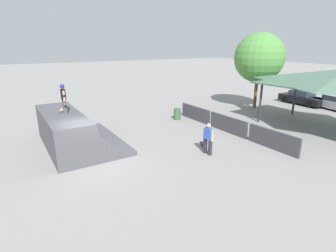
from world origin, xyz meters
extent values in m
plane|color=gray|center=(0.00, 0.00, 0.00)|extent=(160.00, 160.00, 0.00)
cube|color=#4C4C51|center=(-2.70, 0.25, 0.12)|extent=(5.97, 3.82, 0.25)
cube|color=#4C4C51|center=(-2.70, -0.23, 0.37)|extent=(5.97, 2.86, 0.25)
cube|color=#4C4C51|center=(-2.70, -0.40, 0.62)|extent=(5.97, 2.51, 0.25)
cube|color=#4C4C51|center=(-2.70, -0.52, 0.86)|extent=(5.97, 2.28, 0.25)
cube|color=#4C4C51|center=(-2.70, -0.60, 1.11)|extent=(5.97, 2.11, 0.25)
cube|color=#4C4C51|center=(-2.70, -0.66, 1.36)|extent=(5.97, 1.99, 0.25)
cube|color=#4C4C51|center=(-2.70, -0.71, 1.61)|extent=(5.97, 1.91, 0.25)
cube|color=#4C4C51|center=(-2.70, -0.73, 1.85)|extent=(5.97, 1.86, 0.25)
cylinder|color=silver|center=(-2.70, 0.19, 1.94)|extent=(5.85, 0.07, 0.07)
cube|color=#4C4C51|center=(-2.45, -0.56, 2.35)|extent=(0.15, 0.15, 0.75)
cube|color=black|center=(-2.45, -0.53, 2.39)|extent=(0.18, 0.14, 0.11)
cube|color=#4C4C51|center=(-2.78, -0.54, 2.35)|extent=(0.15, 0.15, 0.75)
cube|color=black|center=(-2.78, -0.51, 2.39)|extent=(0.18, 0.14, 0.11)
cube|color=black|center=(-2.62, -0.55, 2.99)|extent=(0.41, 0.22, 0.53)
cylinder|color=tan|center=(-2.36, -0.56, 2.94)|extent=(0.10, 0.10, 0.53)
cylinder|color=black|center=(-2.36, -0.56, 2.95)|extent=(0.16, 0.16, 0.08)
cylinder|color=tan|center=(-2.87, -0.54, 2.94)|extent=(0.10, 0.10, 0.53)
cylinder|color=black|center=(-2.87, -0.54, 2.95)|extent=(0.16, 0.16, 0.08)
sphere|color=tan|center=(-2.62, -0.55, 3.38)|extent=(0.21, 0.21, 0.21)
sphere|color=#232399|center=(-2.62, -0.55, 3.41)|extent=(0.23, 0.23, 0.23)
cylinder|color=silver|center=(-3.05, -0.60, 2.00)|extent=(0.06, 0.05, 0.05)
cylinder|color=silver|center=(-3.10, -0.73, 2.00)|extent=(0.06, 0.05, 0.05)
cylinder|color=silver|center=(-3.52, -0.43, 2.00)|extent=(0.06, 0.05, 0.05)
cylinder|color=silver|center=(-3.56, -0.56, 2.00)|extent=(0.06, 0.05, 0.05)
cube|color=tan|center=(-3.31, -0.58, 2.04)|extent=(0.82, 0.46, 0.02)
cube|color=tan|center=(-2.96, -0.70, 2.05)|extent=(0.16, 0.22, 0.02)
cube|color=#2D2D33|center=(1.90, 5.33, 0.41)|extent=(0.17, 0.17, 0.82)
cube|color=#2D2D33|center=(2.26, 5.36, 0.41)|extent=(0.17, 0.17, 0.82)
cube|color=blue|center=(2.08, 5.35, 1.11)|extent=(0.46, 0.26, 0.58)
cylinder|color=tan|center=(1.80, 5.32, 1.06)|extent=(0.12, 0.12, 0.58)
cylinder|color=tan|center=(2.35, 5.37, 1.06)|extent=(0.12, 0.12, 0.58)
sphere|color=tan|center=(2.08, 5.35, 1.55)|extent=(0.23, 0.23, 0.23)
cylinder|color=red|center=(0.76, 5.97, 0.03)|extent=(0.06, 0.05, 0.05)
cylinder|color=red|center=(0.83, 6.09, 0.03)|extent=(0.06, 0.05, 0.05)
cylinder|color=red|center=(1.18, 5.76, 0.03)|extent=(0.06, 0.05, 0.05)
cylinder|color=red|center=(1.24, 5.89, 0.03)|extent=(0.06, 0.05, 0.05)
cube|color=black|center=(1.00, 5.93, 0.06)|extent=(0.76, 0.51, 0.02)
cube|color=black|center=(0.69, 6.08, 0.08)|extent=(0.17, 0.22, 0.02)
cube|color=#3D3D42|center=(-3.36, 8.80, 0.53)|extent=(3.19, 0.12, 1.05)
cube|color=#3D3D42|center=(0.03, 8.80, 0.53)|extent=(3.19, 0.12, 1.05)
cube|color=#3D3D42|center=(3.42, 8.80, 0.53)|extent=(3.19, 0.12, 1.05)
cylinder|color=#2D2D33|center=(-0.51, 12.48, 1.40)|extent=(0.16, 0.16, 2.80)
cylinder|color=#2D2D33|center=(-0.51, 16.65, 1.40)|extent=(0.16, 0.16, 2.80)
cylinder|color=brown|center=(-3.72, 15.83, 1.44)|extent=(0.28, 0.28, 2.88)
sphere|color=#4C893D|center=(-3.72, 15.83, 4.40)|extent=(4.21, 4.21, 4.21)
cylinder|color=#385B3D|center=(-4.24, 7.74, 0.42)|extent=(0.52, 0.52, 0.85)
cube|color=black|center=(-2.33, 20.90, 0.48)|extent=(4.31, 2.00, 0.62)
cube|color=#283342|center=(-2.44, 20.91, 1.02)|extent=(2.04, 1.56, 0.46)
cube|color=black|center=(-2.44, 20.91, 1.25)|extent=(1.95, 1.52, 0.04)
cylinder|color=black|center=(-0.99, 21.57, 0.32)|extent=(0.65, 0.25, 0.64)
cylinder|color=black|center=(-1.11, 20.04, 0.32)|extent=(0.65, 0.25, 0.64)
cylinder|color=black|center=(-3.55, 21.77, 0.32)|extent=(0.65, 0.25, 0.64)
cylinder|color=black|center=(-3.66, 20.23, 0.32)|extent=(0.65, 0.25, 0.64)
cylinder|color=black|center=(-0.39, 22.21, 0.32)|extent=(0.67, 0.33, 0.64)
cylinder|color=black|center=(-0.69, 20.73, 0.32)|extent=(0.67, 0.33, 0.64)
camera|label=1|loc=(11.64, -3.14, 5.43)|focal=28.00mm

